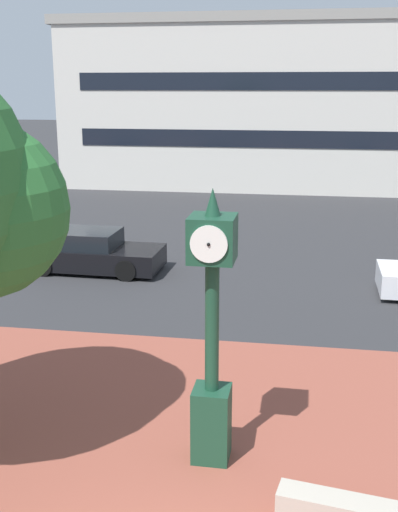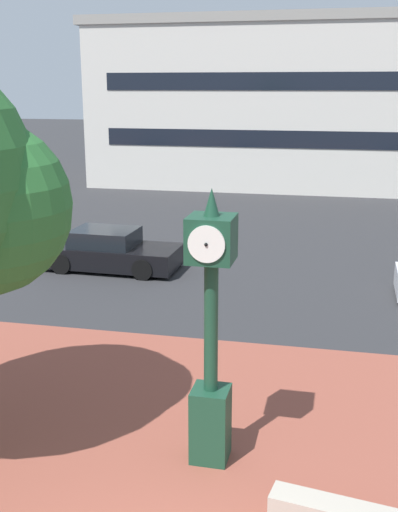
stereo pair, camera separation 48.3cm
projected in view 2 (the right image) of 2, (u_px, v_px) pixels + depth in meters
street_clock at (211, 339)px, 9.36m from camera, size 0.66×0.78×4.25m
car_street_mid at (110, 251)px, 19.93m from camera, size 4.32×2.04×1.28m
civic_building at (353, 103)px, 37.05m from camera, size 29.74×11.35×9.28m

